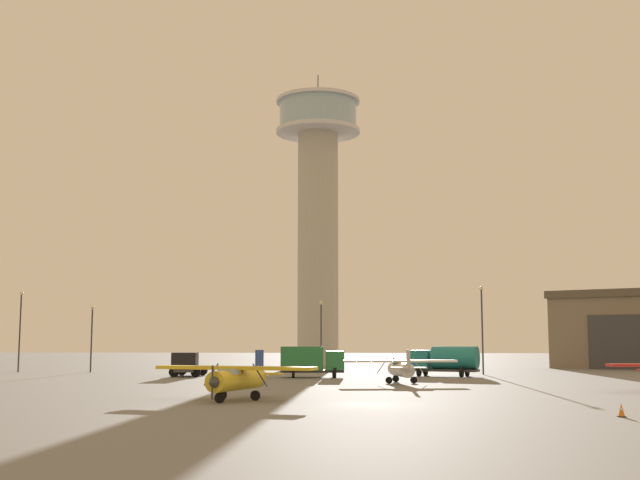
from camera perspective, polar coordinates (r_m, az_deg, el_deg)
The scene contains 13 objects.
ground_plane at distance 47.01m, azimuth 3.41°, elevation -11.41°, with size 400.00×400.00×0.00m, color slate.
control_tower at distance 124.45m, azimuth -0.14°, elevation 2.91°, with size 12.89×12.89×44.61m.
airplane_yellow at distance 50.56m, azimuth -5.75°, elevation -9.49°, with size 10.16×7.93×2.99m.
airplane_white at distance 70.22m, azimuth 5.67°, elevation -8.85°, with size 9.77×7.63×2.87m.
truck_flatbed_black at distance 84.47m, azimuth -9.25°, elevation -8.59°, with size 3.53×6.76×2.42m.
truck_fuel_tanker_teal at distance 84.83m, azimuth 8.75°, elevation -8.25°, with size 7.19×4.62×3.04m.
truck_box_green at distance 81.08m, azimuth -0.66°, elevation -8.39°, with size 6.44×3.71×3.02m.
light_post_west at distance 98.35m, azimuth -15.65°, elevation -6.19°, with size 0.44×0.44×7.65m.
light_post_east at distance 96.56m, azimuth 0.07°, elevation -6.24°, with size 0.44×0.44×8.27m.
light_post_north at distance 90.07m, azimuth 11.25°, elevation -5.65°, with size 0.44×0.44×9.46m.
light_post_centre at distance 101.17m, azimuth -20.20°, elevation -5.54°, with size 0.44×0.44×9.32m.
traffic_cone_near_left at distance 41.93m, azimuth 20.30°, elevation -11.08°, with size 0.36×0.36×0.65m.
traffic_cone_near_right at distance 58.40m, azimuth -6.99°, elevation -10.16°, with size 0.36×0.36×0.73m.
Camera 1 is at (1.73, -46.84, 3.57)m, focal length 45.83 mm.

